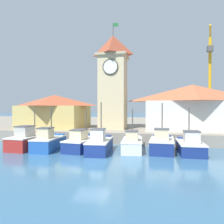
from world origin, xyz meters
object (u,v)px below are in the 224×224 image
Objects in this scene: fishing_boat_left_inner at (83,142)px; warehouse_left at (55,111)px; clock_tower at (113,80)px; fishing_boat_right_inner at (190,146)px; fishing_boat_mid_right at (162,144)px; fishing_boat_left_outer at (49,142)px; fishing_boat_center at (132,144)px; warehouse_right at (192,107)px; port_crane_near at (210,88)px; fishing_boat_far_left at (30,140)px; fishing_boat_mid_left at (100,144)px.

warehouse_left is at bearing 130.03° from fishing_boat_left_inner.
fishing_boat_right_inner is at bearing -43.48° from clock_tower.
fishing_boat_mid_right is at bearing 178.26° from fishing_boat_right_inner.
fishing_boat_left_outer is at bearing -175.29° from fishing_boat_right_inner.
fishing_boat_center is 2.68m from fishing_boat_mid_right.
clock_tower is at bearing 136.52° from fishing_boat_right_inner.
clock_tower is 9.25m from warehouse_left.
fishing_boat_right_inner is 13.58m from clock_tower.
fishing_boat_mid_right is at bearing -114.34° from warehouse_right.
fishing_boat_left_inner is 1.18× the size of fishing_boat_mid_right.
fishing_boat_right_inner is (5.07, -0.10, 0.01)m from fishing_boat_center.
warehouse_right is (1.52, 8.74, 3.44)m from fishing_boat_right_inner.
clock_tower is 22.34m from port_crane_near.
clock_tower reaches higher than fishing_boat_right_inner.
port_crane_near reaches higher than fishing_boat_far_left.
fishing_boat_mid_left is 14.00m from warehouse_right.
fishing_boat_mid_left is 0.27× the size of port_crane_near.
fishing_boat_far_left is at bearing -177.43° from fishing_boat_mid_right.
port_crane_near reaches higher than clock_tower.
fishing_boat_mid_right is (2.67, -0.02, 0.08)m from fishing_boat_center.
warehouse_left is (-11.66, 7.98, 2.88)m from fishing_boat_center.
fishing_boat_center is 0.52× the size of warehouse_left.
fishing_boat_left_inner is 7.33m from fishing_boat_mid_right.
warehouse_right is at bearing 80.11° from fishing_boat_right_inner.
fishing_boat_mid_left is 0.36× the size of clock_tower.
fishing_boat_mid_right is 16.66m from warehouse_left.
clock_tower is at bearing -133.71° from port_crane_near.
fishing_boat_left_inner is 1.15× the size of fishing_boat_right_inner.
fishing_boat_far_left is 1.03× the size of fishing_boat_left_inner.
fishing_boat_mid_left reaches higher than fishing_boat_right_inner.
fishing_boat_mid_right is at bearing -52.68° from clock_tower.
fishing_boat_center is at bearing 8.46° from fishing_boat_left_outer.
warehouse_right is (14.35, 9.79, 3.36)m from fishing_boat_left_outer.
fishing_boat_left_outer is 0.31× the size of clock_tower.
fishing_boat_left_inner is 1.05× the size of fishing_boat_mid_left.
clock_tower reaches higher than fishing_boat_left_inner.
warehouse_left is (-7.02, 8.35, 2.87)m from fishing_boat_left_inner.
fishing_boat_left_outer reaches higher than fishing_boat_far_left.
fishing_boat_far_left is 10.05m from fishing_boat_center.
fishing_boat_mid_right is 0.98× the size of fishing_boat_right_inner.
fishing_boat_left_inner is 10.91m from clock_tower.
clock_tower is (-6.06, 7.94, 6.92)m from fishing_boat_mid_right.
port_crane_near is at bearing 46.29° from clock_tower.
fishing_boat_mid_left reaches higher than fishing_boat_mid_right.
warehouse_right is at bearing 65.66° from fishing_boat_mid_right.
warehouse_left reaches higher than fishing_boat_left_outer.
clock_tower is (6.65, 8.51, 6.88)m from fishing_boat_far_left.
fishing_boat_mid_left is (1.87, -0.82, 0.05)m from fishing_boat_left_inner.
fishing_boat_left_outer is (2.27, -0.56, -0.03)m from fishing_boat_far_left.
fishing_boat_center is 27.81m from port_crane_near.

